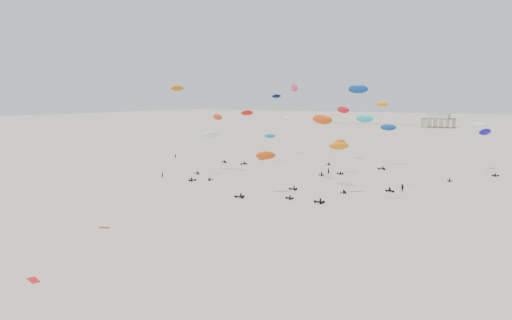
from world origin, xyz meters
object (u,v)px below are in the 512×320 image
Objects in this scene: rig_0 at (471,139)px; rig_4 at (334,152)px; rig_9 at (387,136)px; pavilion_main at (438,121)px; spectator_0 at (163,178)px.

rig_4 is at bearing 15.29° from rig_0.
rig_4 is 0.74× the size of rig_9.
rig_0 is (50.02, -219.02, 6.14)m from pavilion_main.
pavilion_main is 2.01× the size of rig_4.
spectator_0 is (-19.97, -260.19, -4.22)m from pavilion_main.
spectator_0 is (-36.41, -29.59, -6.09)m from rig_4.
rig_0 is 35.78m from rig_4.
pavilion_main is at bearing -112.37° from rig_4.
pavilion_main reaches higher than spectator_0.
rig_9 is at bearing -110.91° from spectator_0.
rig_9 is at bearing -137.53° from rig_4.
rig_0 is at bearing -129.33° from spectator_0.
rig_4 is at bearing 137.27° from rig_9.
rig_0 reaches higher than rig_9.
rig_9 reaches higher than pavilion_main.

